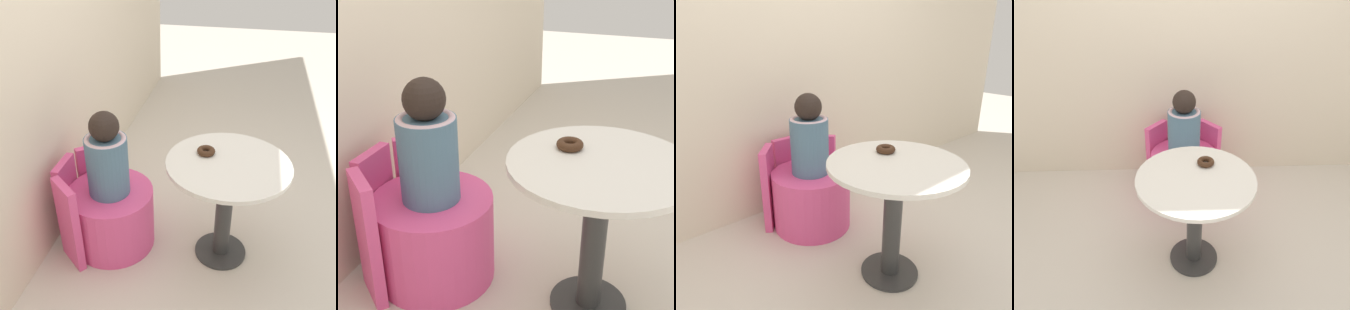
# 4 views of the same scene
# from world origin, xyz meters

# --- Properties ---
(ground_plane) EXTENTS (12.00, 12.00, 0.00)m
(ground_plane) POSITION_xyz_m (0.00, 0.00, 0.00)
(ground_plane) COLOR beige
(back_wall) EXTENTS (6.00, 0.06, 2.40)m
(back_wall) POSITION_xyz_m (0.00, 1.13, 1.20)
(back_wall) COLOR beige
(back_wall) RESTS_ON ground_plane
(round_table) EXTENTS (0.72, 0.72, 0.70)m
(round_table) POSITION_xyz_m (-0.08, -0.01, 0.52)
(round_table) COLOR #333333
(round_table) RESTS_ON ground_plane
(tub_chair) EXTENTS (0.55, 0.55, 0.42)m
(tub_chair) POSITION_xyz_m (-0.12, 0.71, 0.21)
(tub_chair) COLOR #E54C8C
(tub_chair) RESTS_ON ground_plane
(booth_backrest) EXTENTS (0.64, 0.24, 0.59)m
(booth_backrest) POSITION_xyz_m (-0.12, 0.94, 0.30)
(booth_backrest) COLOR #E54C8C
(booth_backrest) RESTS_ON ground_plane
(child_figure) EXTENTS (0.26, 0.26, 0.55)m
(child_figure) POSITION_xyz_m (-0.12, 0.71, 0.66)
(child_figure) COLOR slate
(child_figure) RESTS_ON tub_chair
(donut) EXTENTS (0.11, 0.11, 0.04)m
(donut) POSITION_xyz_m (-0.01, 0.13, 0.72)
(donut) COLOR #3D2314
(donut) RESTS_ON round_table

